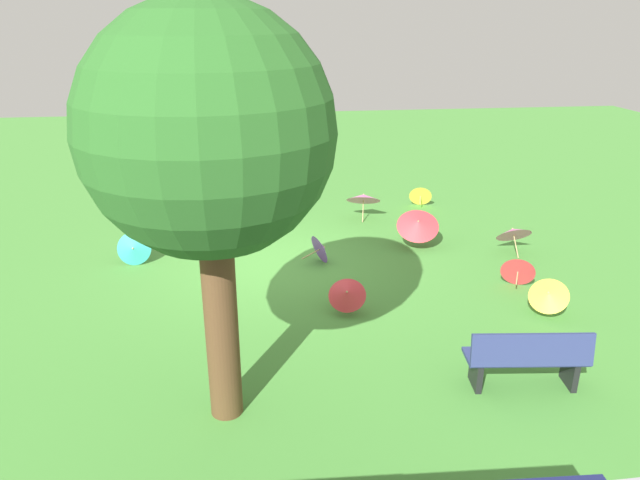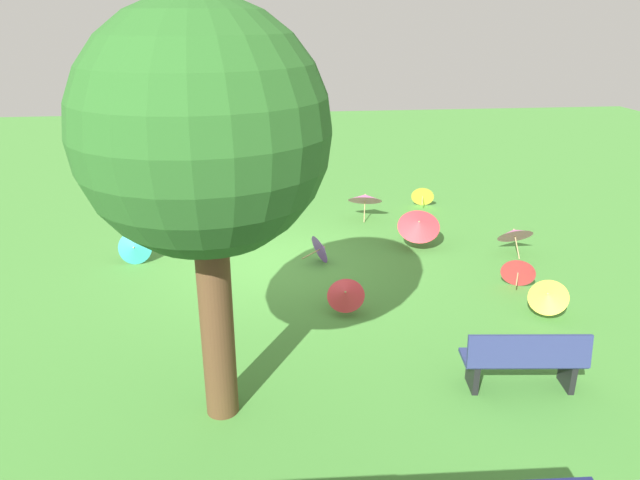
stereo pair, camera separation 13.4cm
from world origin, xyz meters
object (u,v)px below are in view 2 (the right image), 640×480
at_px(parasol_red_0, 419,224).
at_px(parasol_purple_0, 322,248).
at_px(park_bench, 524,360).
at_px(parasol_teal_1, 134,248).
at_px(parasol_red_2, 346,294).
at_px(parasol_yellow_0, 423,195).
at_px(shade_tree, 203,135).
at_px(parasol_yellow_1, 548,296).
at_px(parasol_pink_2, 514,233).
at_px(parasol_red_1, 518,271).
at_px(parasol_pink_1, 365,198).

bearing_deg(parasol_red_0, parasol_purple_0, 14.33).
bearing_deg(parasol_red_0, park_bench, 89.84).
height_order(parasol_teal_1, parasol_red_2, parasol_teal_1).
bearing_deg(parasol_yellow_0, shade_tree, 58.69).
distance_m(shade_tree, parasol_yellow_1, 6.41).
relative_size(shade_tree, parasol_pink_2, 6.68).
bearing_deg(parasol_red_1, shade_tree, 30.05).
distance_m(parasol_pink_2, parasol_yellow_1, 2.84).
height_order(parasol_red_0, parasol_yellow_1, parasol_red_0).
relative_size(parasol_pink_2, parasol_yellow_0, 1.12).
bearing_deg(parasol_purple_0, parasol_yellow_0, -131.81).
xyz_separation_m(shade_tree, parasol_red_0, (-3.98, -5.16, -2.98)).
xyz_separation_m(parasol_pink_1, parasol_purple_0, (1.38, 2.60, -0.24)).
distance_m(shade_tree, parasol_pink_2, 8.12).
bearing_deg(shade_tree, parasol_yellow_0, -121.31).
relative_size(park_bench, parasol_red_0, 1.54).
height_order(park_bench, parasol_pink_2, park_bench).
relative_size(shade_tree, parasol_yellow_1, 5.68).
relative_size(parasol_red_1, parasol_pink_2, 0.93).
distance_m(shade_tree, parasol_purple_0, 5.91).
bearing_deg(shade_tree, parasol_pink_1, -113.89).
height_order(parasol_purple_0, parasol_red_2, parasol_purple_0).
relative_size(parasol_teal_1, parasol_yellow_0, 1.06).
relative_size(park_bench, parasol_pink_1, 1.66).
bearing_deg(parasol_red_2, parasol_pink_1, -104.42).
bearing_deg(parasol_pink_2, shade_tree, 38.24).
distance_m(parasol_red_1, parasol_yellow_1, 1.17).
bearing_deg(parasol_pink_2, parasol_purple_0, 0.51).
distance_m(parasol_pink_1, parasol_pink_2, 3.73).
bearing_deg(shade_tree, park_bench, 179.81).
relative_size(parasol_red_1, parasol_purple_0, 1.03).
xyz_separation_m(parasol_red_0, parasol_yellow_1, (-1.28, 3.28, -0.15)).
bearing_deg(parasol_red_2, parasol_yellow_0, -117.52).
xyz_separation_m(park_bench, parasol_yellow_1, (-1.30, -1.90, -0.07)).
distance_m(parasol_pink_1, parasol_red_2, 4.96).
distance_m(parasol_red_1, parasol_purple_0, 3.80).
bearing_deg(parasol_red_1, parasol_pink_2, -111.16).
bearing_deg(park_bench, parasol_red_2, -50.44).
relative_size(parasol_purple_0, parasol_yellow_1, 0.77).
bearing_deg(parasol_red_2, parasol_yellow_1, 170.93).
height_order(parasol_red_1, parasol_yellow_0, parasol_red_1).
bearing_deg(shade_tree, parasol_teal_1, -68.72).
xyz_separation_m(park_bench, parasol_teal_1, (5.92, -5.03, -0.13)).
bearing_deg(parasol_purple_0, parasol_red_0, -165.67).
bearing_deg(parasol_red_2, parasol_pink_2, -150.40).
bearing_deg(parasol_red_1, parasol_yellow_1, 88.93).
height_order(parasol_pink_2, parasol_yellow_1, parasol_pink_2).
distance_m(parasol_red_0, parasol_red_1, 2.49).
relative_size(shade_tree, parasol_purple_0, 7.35).
distance_m(park_bench, parasol_pink_2, 5.05).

